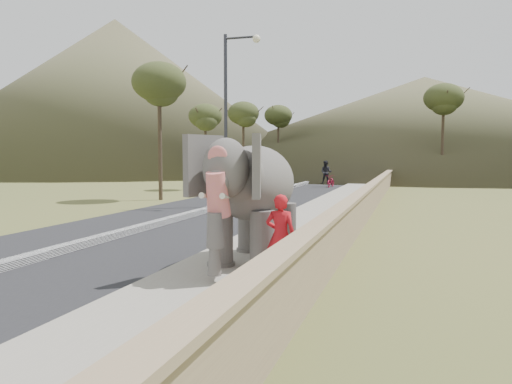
% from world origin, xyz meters
% --- Properties ---
extents(ground, '(160.00, 160.00, 0.00)m').
position_xyz_m(ground, '(0.00, 0.00, 0.00)').
color(ground, olive).
rests_on(ground, ground).
extents(road, '(7.00, 120.00, 0.03)m').
position_xyz_m(road, '(-5.00, 10.00, 0.01)').
color(road, black).
rests_on(road, ground).
extents(median, '(0.35, 120.00, 0.22)m').
position_xyz_m(median, '(-5.00, 10.00, 0.11)').
color(median, black).
rests_on(median, ground).
extents(walkway, '(3.00, 120.00, 0.15)m').
position_xyz_m(walkway, '(0.00, 10.00, 0.07)').
color(walkway, '#9E9687').
rests_on(walkway, ground).
extents(parapet, '(0.30, 120.00, 1.10)m').
position_xyz_m(parapet, '(1.65, 10.00, 0.55)').
color(parapet, tan).
rests_on(parapet, ground).
extents(lamppost, '(1.76, 0.36, 8.00)m').
position_xyz_m(lamppost, '(-4.69, 12.68, 4.87)').
color(lamppost, '#2F3035').
rests_on(lamppost, ground).
extents(signboard, '(0.60, 0.08, 2.40)m').
position_xyz_m(signboard, '(-4.50, 11.93, 1.64)').
color(signboard, '#2D2D33').
rests_on(signboard, ground).
extents(hill_left, '(60.00, 60.00, 22.00)m').
position_xyz_m(hill_left, '(-38.00, 55.00, 11.00)').
color(hill_left, brown).
rests_on(hill_left, ground).
extents(hill_far, '(80.00, 80.00, 14.00)m').
position_xyz_m(hill_far, '(5.00, 70.00, 7.00)').
color(hill_far, brown).
rests_on(hill_far, ground).
extents(elephant_and_man, '(2.24, 3.76, 2.67)m').
position_xyz_m(elephant_and_man, '(0.02, 1.21, 1.48)').
color(elephant_and_man, '#68625E').
rests_on(elephant_and_man, ground).
extents(motorcyclist, '(1.20, 1.81, 2.02)m').
position_xyz_m(motorcyclist, '(-2.62, 28.30, 0.80)').
color(motorcyclist, maroon).
rests_on(motorcyclist, ground).
extents(trees, '(47.81, 33.71, 8.84)m').
position_xyz_m(trees, '(3.00, 31.94, 3.82)').
color(trees, '#473828').
rests_on(trees, ground).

